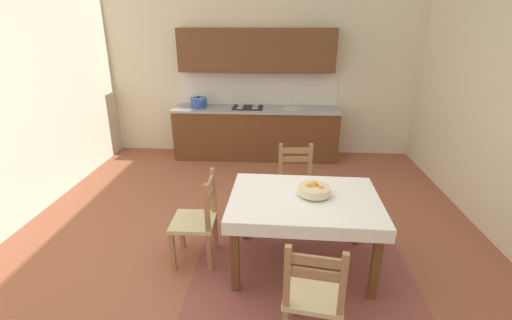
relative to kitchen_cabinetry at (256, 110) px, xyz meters
name	(u,v)px	position (x,y,z in m)	size (l,w,h in m)	color
ground_plane	(246,257)	(0.08, -2.91, -0.91)	(6.01, 6.97, 0.10)	#99563D
wall_back	(262,37)	(0.08, 0.33, 1.19)	(6.01, 0.12, 4.10)	beige
area_rug	(301,270)	(0.65, -3.15, -0.85)	(2.10, 1.60, 0.01)	brown
kitchen_cabinetry	(256,110)	(0.00, 0.00, 0.00)	(2.87, 0.63, 2.20)	brown
dining_table	(304,209)	(0.65, -3.05, -0.22)	(1.41, 1.03, 0.75)	brown
dining_chair_kitchen_side	(296,186)	(0.62, -2.16, -0.41)	(0.45, 0.45, 0.93)	#D1BC89
dining_chair_tv_side	(198,221)	(-0.38, -3.02, -0.41)	(0.43, 0.43, 0.93)	#D1BC89
dining_chair_camera_side	(313,295)	(0.67, -3.96, -0.41)	(0.48, 0.48, 0.93)	#D1BC89
fruit_bowl	(314,190)	(0.74, -3.01, -0.04)	(0.30, 0.30, 0.12)	beige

